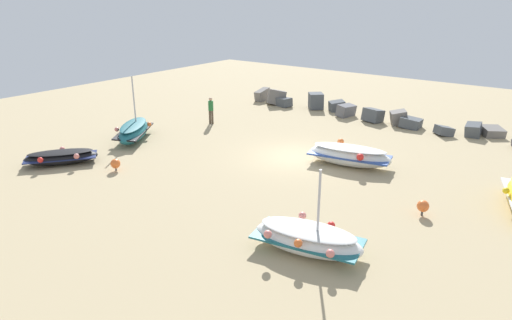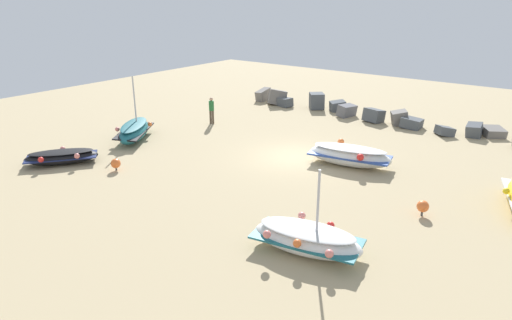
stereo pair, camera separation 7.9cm
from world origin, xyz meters
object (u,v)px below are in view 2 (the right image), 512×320
object	(u,v)px
fishing_boat_1	(61,157)
mooring_buoy_1	(423,206)
person_walking	(211,109)
mooring_buoy_0	(116,163)
fishing_boat_0	(307,239)
fishing_boat_2	(134,131)
fishing_boat_4	(350,155)

from	to	relation	value
fishing_boat_1	mooring_buoy_1	size ratio (longest dim) A/B	5.69
person_walking	mooring_buoy_0	distance (m)	9.03
person_walking	fishing_boat_1	bearing A→B (deg)	-30.06
fishing_boat_0	fishing_boat_2	size ratio (longest dim) A/B	0.98
person_walking	mooring_buoy_0	size ratio (longest dim) A/B	2.95
fishing_boat_0	fishing_boat_4	xyz separation A→B (m)	(-2.40, 8.02, 0.05)
fishing_boat_2	mooring_buoy_0	world-z (taller)	fishing_boat_2
fishing_boat_0	mooring_buoy_0	world-z (taller)	fishing_boat_0
fishing_boat_0	mooring_buoy_1	distance (m)	5.26
fishing_boat_2	person_walking	xyz separation A→B (m)	(1.26, 5.14, 0.46)
fishing_boat_0	fishing_boat_1	size ratio (longest dim) A/B	1.10
fishing_boat_0	mooring_buoy_1	world-z (taller)	fishing_boat_0
fishing_boat_1	person_walking	size ratio (longest dim) A/B	2.03
fishing_boat_1	fishing_boat_4	size ratio (longest dim) A/B	0.83
person_walking	mooring_buoy_0	xyz separation A→B (m)	(1.88, -8.81, -0.64)
fishing_boat_2	mooring_buoy_0	size ratio (longest dim) A/B	6.76
fishing_boat_0	mooring_buoy_1	size ratio (longest dim) A/B	6.29
mooring_buoy_0	mooring_buoy_1	size ratio (longest dim) A/B	0.95
fishing_boat_0	person_walking	size ratio (longest dim) A/B	2.25
fishing_boat_0	fishing_boat_1	distance (m)	13.80
fishing_boat_1	person_walking	xyz separation A→B (m)	(1.01, 9.82, 0.64)
fishing_boat_0	person_walking	distance (m)	16.01
fishing_boat_2	person_walking	distance (m)	5.31
fishing_boat_0	person_walking	world-z (taller)	fishing_boat_0
mooring_buoy_0	mooring_buoy_1	bearing A→B (deg)	16.95
fishing_boat_1	fishing_boat_2	distance (m)	4.69
fishing_boat_1	fishing_boat_4	bearing A→B (deg)	163.47
fishing_boat_4	mooring_buoy_0	size ratio (longest dim) A/B	7.26
fishing_boat_0	mooring_buoy_0	size ratio (longest dim) A/B	6.63
fishing_boat_1	mooring_buoy_0	world-z (taller)	fishing_boat_1
fishing_boat_0	person_walking	xyz separation A→B (m)	(-12.78, 9.62, 0.52)
fishing_boat_1	mooring_buoy_0	distance (m)	3.07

